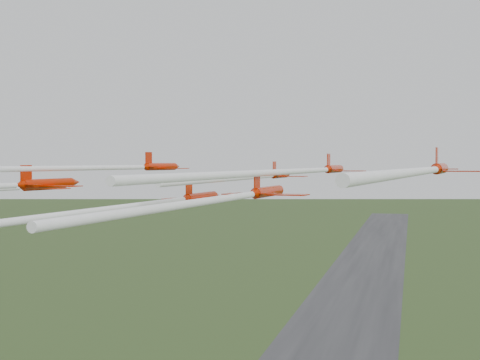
% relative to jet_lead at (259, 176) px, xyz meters
% --- Properties ---
extents(runway, '(38.00, 900.00, 0.04)m').
position_rel_jet_lead_xyz_m(runway, '(-0.03, 184.16, -53.30)').
color(runway, '#2D2D2F').
rests_on(runway, ground).
extents(jet_lead, '(9.47, 56.29, 2.81)m').
position_rel_jet_lead_xyz_m(jet_lead, '(0.00, 0.00, 0.00)').
color(jet_lead, '#BA1D00').
extents(jet_row2_left, '(9.96, 47.80, 2.69)m').
position_rel_jet_lead_xyz_m(jet_row2_left, '(-15.54, -14.15, 1.45)').
color(jet_row2_left, '#BA1D00').
extents(jet_row2_right, '(9.94, 68.71, 2.72)m').
position_rel_jet_lead_xyz_m(jet_row2_right, '(9.98, -20.80, 1.14)').
color(jet_row2_right, '#BA1D00').
extents(jet_row3_mid, '(9.11, 49.14, 2.69)m').
position_rel_jet_lead_xyz_m(jet_row3_mid, '(-4.22, -29.14, -2.24)').
color(jet_row3_mid, '#BA1D00').
extents(jet_row3_right, '(10.50, 53.49, 2.75)m').
position_rel_jet_lead_xyz_m(jet_row3_right, '(23.75, -36.21, 1.44)').
color(jet_row3_right, '#BA1D00').
extents(jet_row4_right, '(8.44, 42.99, 2.49)m').
position_rel_jet_lead_xyz_m(jet_row4_right, '(7.87, -43.06, -0.77)').
color(jet_row4_right, '#BA1D00').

